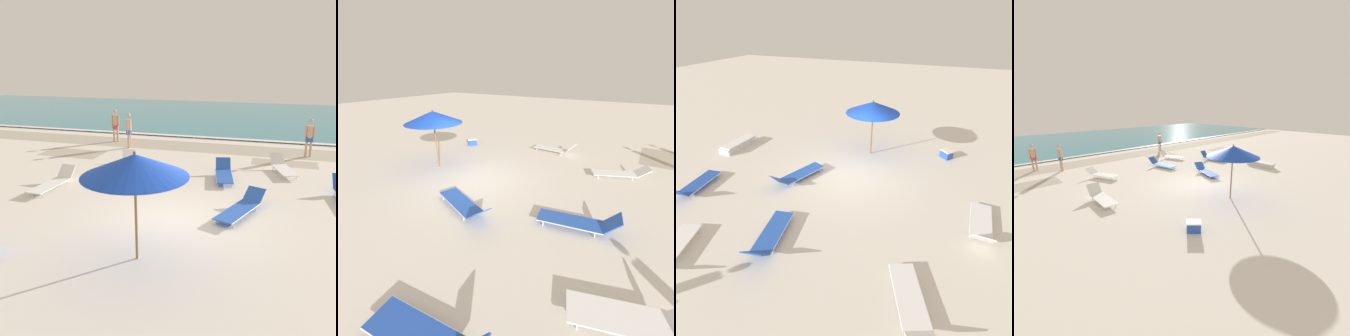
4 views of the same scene
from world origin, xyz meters
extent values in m
cube|color=silver|center=(0.00, 0.00, -0.08)|extent=(60.00, 60.00, 0.16)
cylinder|color=olive|center=(-0.20, -2.03, 1.10)|extent=(0.06, 0.06, 2.21)
cone|color=blue|center=(-0.20, -2.03, 2.21)|extent=(2.35, 2.35, 0.49)
cylinder|color=#13359C|center=(-0.20, -2.03, 1.97)|extent=(2.28, 2.28, 0.01)
sphere|color=olive|center=(-0.20, -2.03, 2.48)|extent=(0.07, 0.07, 0.07)
cube|color=white|center=(6.01, -0.18, 0.06)|extent=(0.67, 1.82, 0.03)
cube|color=silver|center=(6.01, -0.18, 0.03)|extent=(0.68, 1.86, 0.04)
cube|color=white|center=(6.01, -0.21, 0.14)|extent=(0.67, 1.82, 0.03)
cube|color=silver|center=(6.01, -0.21, 0.11)|extent=(0.68, 1.86, 0.04)
cube|color=white|center=(6.01, -0.17, 0.23)|extent=(0.67, 1.82, 0.03)
cube|color=silver|center=(6.01, -0.17, 0.20)|extent=(0.68, 1.86, 0.04)
cube|color=white|center=(6.01, -0.25, 0.31)|extent=(0.67, 1.82, 0.03)
cube|color=silver|center=(6.01, -0.25, 0.28)|extent=(0.68, 1.86, 0.04)
cube|color=white|center=(-4.79, 1.43, 0.17)|extent=(0.68, 1.78, 0.03)
cylinder|color=silver|center=(-5.09, 1.45, 0.17)|extent=(0.11, 1.76, 0.03)
cylinder|color=silver|center=(-4.49, 1.42, 0.17)|extent=(0.11, 1.76, 0.03)
cube|color=white|center=(-4.74, 2.50, 0.38)|extent=(0.59, 0.42, 0.42)
cylinder|color=silver|center=(-5.07, 0.76, 0.08)|extent=(0.03, 0.03, 0.16)
cylinder|color=silver|center=(-4.56, 0.74, 0.08)|extent=(0.03, 0.03, 0.16)
cylinder|color=silver|center=(-5.01, 2.13, 0.08)|extent=(0.03, 0.03, 0.16)
cylinder|color=silver|center=(-4.50, 2.11, 0.08)|extent=(0.03, 0.03, 0.16)
cube|color=blue|center=(1.70, 0.98, 0.17)|extent=(1.20, 1.92, 0.03)
cylinder|color=silver|center=(1.42, 1.09, 0.17)|extent=(0.67, 1.73, 0.03)
cylinder|color=silver|center=(1.99, 0.88, 0.17)|extent=(0.67, 1.73, 0.03)
cube|color=blue|center=(2.10, 2.04, 0.34)|extent=(0.70, 0.62, 0.36)
cylinder|color=silver|center=(1.22, 0.40, 0.08)|extent=(0.03, 0.03, 0.16)
cylinder|color=silver|center=(1.70, 0.23, 0.08)|extent=(0.03, 0.03, 0.16)
cylinder|color=silver|center=(1.71, 1.74, 0.08)|extent=(0.03, 0.03, 0.16)
cylinder|color=silver|center=(2.19, 1.56, 0.08)|extent=(0.03, 0.03, 0.16)
cube|color=blue|center=(4.96, 3.06, 0.17)|extent=(0.80, 1.77, 0.03)
cylinder|color=silver|center=(4.67, 3.03, 0.17)|extent=(0.23, 1.71, 0.03)
cylinder|color=silver|center=(5.26, 3.10, 0.17)|extent=(0.23, 1.71, 0.03)
cube|color=blue|center=(4.84, 4.08, 0.40)|extent=(0.61, 0.41, 0.46)
cylinder|color=silver|center=(4.79, 2.37, 0.08)|extent=(0.03, 0.03, 0.16)
cylinder|color=silver|center=(5.30, 2.43, 0.08)|extent=(0.03, 0.03, 0.16)
cylinder|color=silver|center=(4.63, 3.70, 0.08)|extent=(0.03, 0.03, 0.16)
cylinder|color=silver|center=(5.14, 3.76, 0.08)|extent=(0.03, 0.03, 0.16)
cylinder|color=silver|center=(2.73, 5.58, 0.17)|extent=(0.53, 1.57, 0.03)
cylinder|color=silver|center=(2.97, 4.98, 0.08)|extent=(0.03, 0.03, 0.16)
cylinder|color=silver|center=(3.45, 5.14, 0.08)|extent=(0.03, 0.03, 0.16)
cube|color=white|center=(-3.16, 4.74, 0.17)|extent=(1.20, 1.74, 0.03)
cylinder|color=silver|center=(-3.43, 4.62, 0.17)|extent=(0.68, 1.51, 0.03)
cylinder|color=silver|center=(-2.88, 4.86, 0.17)|extent=(0.68, 1.51, 0.03)
cylinder|color=silver|center=(-3.14, 4.06, 0.08)|extent=(0.03, 0.03, 0.16)
cylinder|color=silver|center=(-2.67, 4.26, 0.08)|extent=(0.03, 0.03, 0.16)
cylinder|color=silver|center=(-3.64, 5.23, 0.08)|extent=(0.03, 0.03, 0.16)
cylinder|color=silver|center=(-3.18, 5.43, 0.08)|extent=(0.03, 0.03, 0.16)
cube|color=blue|center=(0.86, 4.19, 0.17)|extent=(0.91, 1.80, 0.03)
cylinder|color=silver|center=(0.56, 4.14, 0.17)|extent=(0.36, 1.69, 0.03)
cylinder|color=silver|center=(1.15, 4.25, 0.17)|extent=(0.36, 1.69, 0.03)
cube|color=blue|center=(0.66, 5.23, 0.37)|extent=(0.64, 0.51, 0.41)
cylinder|color=silver|center=(0.73, 3.49, 0.08)|extent=(0.03, 0.03, 0.16)
cylinder|color=silver|center=(1.23, 3.58, 0.08)|extent=(0.03, 0.03, 0.16)
cylinder|color=silver|center=(0.48, 4.80, 0.08)|extent=(0.03, 0.03, 0.16)
cylinder|color=silver|center=(0.98, 4.90, 0.08)|extent=(0.03, 0.03, 0.16)
cube|color=blue|center=(-3.54, -2.88, 0.16)|extent=(0.58, 0.58, 0.32)
cube|color=white|center=(-3.54, -2.88, 0.35)|extent=(0.61, 0.60, 0.05)
camera|label=1|loc=(2.64, -9.10, 4.37)|focal=40.00mm
camera|label=2|loc=(6.07, 5.40, 3.90)|focal=24.00mm
camera|label=3|loc=(-3.19, 8.71, 5.58)|focal=28.00mm
camera|label=4|loc=(-8.48, -7.58, 4.18)|focal=24.00mm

